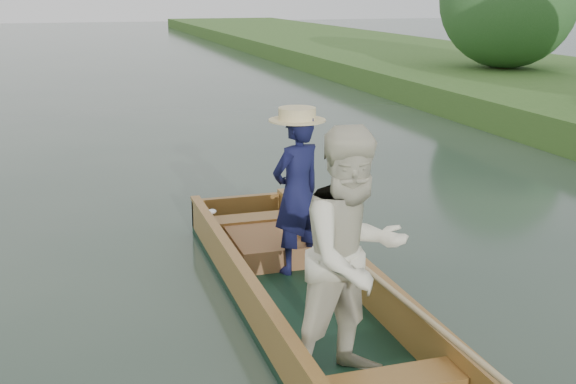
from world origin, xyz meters
name	(u,v)px	position (x,y,z in m)	size (l,w,h in m)	color
ground	(309,318)	(0.00, 0.00, 0.00)	(120.00, 120.00, 0.00)	#283D30
punt	(320,260)	(0.00, -0.25, 0.62)	(1.14, 5.00, 1.85)	black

